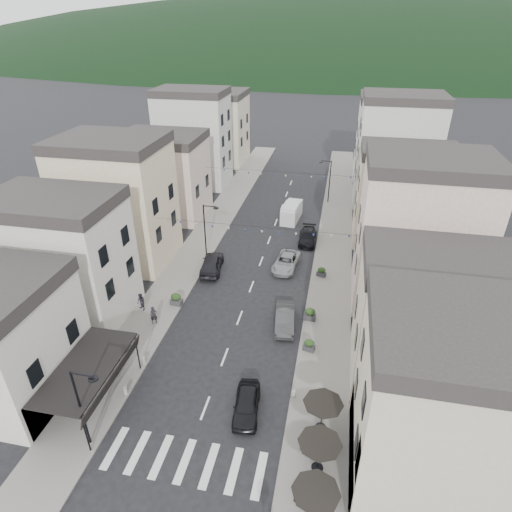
# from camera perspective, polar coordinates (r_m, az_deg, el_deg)

# --- Properties ---
(ground) EXTENTS (700.00, 700.00, 0.00)m
(ground) POSITION_cam_1_polar(r_m,az_deg,el_deg) (27.36, -11.06, -28.64)
(ground) COLOR black
(ground) RESTS_ON ground
(sidewalk_left) EXTENTS (4.00, 76.00, 0.12)m
(sidewalk_left) POSITION_cam_1_polar(r_m,az_deg,el_deg) (52.52, -6.15, 3.41)
(sidewalk_left) COLOR slate
(sidewalk_left) RESTS_ON ground
(sidewalk_right) EXTENTS (4.00, 76.00, 0.12)m
(sidewalk_right) POSITION_cam_1_polar(r_m,az_deg,el_deg) (50.39, 10.40, 1.89)
(sidewalk_right) COLOR slate
(sidewalk_right) RESTS_ON ground
(hill_backdrop) EXTENTS (640.00, 360.00, 70.00)m
(hill_backdrop) POSITION_cam_1_polar(r_m,az_deg,el_deg) (313.79, 11.10, 24.82)
(hill_backdrop) COLOR black
(hill_backdrop) RESTS_ON ground
(bistro_building) EXTENTS (10.00, 8.00, 10.00)m
(bistro_building) POSITION_cam_1_polar(r_m,az_deg,el_deg) (25.70, 25.29, -18.71)
(bistro_building) COLOR #C0B298
(bistro_building) RESTS_ON ground
(boutique_awning) EXTENTS (3.77, 7.50, 3.28)m
(boutique_awning) POSITION_cam_1_polar(r_m,az_deg,el_deg) (30.44, -21.26, -13.84)
(boutique_awning) COLOR black
(boutique_awning) RESTS_ON ground
(buildings_row_left) EXTENTS (10.20, 54.16, 14.00)m
(buildings_row_left) POSITION_cam_1_polar(r_m,az_deg,el_deg) (57.64, -11.59, 11.87)
(buildings_row_left) COLOR beige
(buildings_row_left) RESTS_ON ground
(buildings_row_right) EXTENTS (10.20, 54.16, 14.50)m
(buildings_row_right) POSITION_cam_1_polar(r_m,az_deg,el_deg) (52.69, 18.93, 9.44)
(buildings_row_right) COLOR #C0B298
(buildings_row_right) RESTS_ON ground
(cafe_terrace) EXTENTS (2.50, 8.10, 2.53)m
(cafe_terrace) POSITION_cam_1_polar(r_m,az_deg,el_deg) (25.93, 8.48, -23.80)
(cafe_terrace) COLOR black
(cafe_terrace) RESTS_ON ground
(streetlamp_left_near) EXTENTS (1.70, 0.56, 6.00)m
(streetlamp_left_near) POSITION_cam_1_polar(r_m,az_deg,el_deg) (27.68, -22.07, -17.58)
(streetlamp_left_near) COLOR black
(streetlamp_left_near) RESTS_ON ground
(streetlamp_left_far) EXTENTS (1.70, 0.56, 6.00)m
(streetlamp_left_far) POSITION_cam_1_polar(r_m,az_deg,el_deg) (45.33, -6.55, 4.08)
(streetlamp_left_far) COLOR black
(streetlamp_left_far) RESTS_ON ground
(streetlamp_right_far) EXTENTS (1.70, 0.56, 6.00)m
(streetlamp_right_far) POSITION_cam_1_polar(r_m,az_deg,el_deg) (60.07, 9.57, 10.34)
(streetlamp_right_far) COLOR black
(streetlamp_right_far) RESTS_ON ground
(bollards) EXTENTS (11.66, 10.26, 0.60)m
(bollards) POSITION_cam_1_polar(r_m,az_deg,el_deg) (30.01, -7.14, -19.65)
(bollards) COLOR gray
(bollards) RESTS_ON ground
(bunting_near) EXTENTS (19.00, 0.28, 0.62)m
(bunting_near) POSITION_cam_1_polar(r_m,az_deg,el_deg) (39.62, -0.35, 3.52)
(bunting_near) COLOR black
(bunting_near) RESTS_ON ground
(bunting_far) EXTENTS (19.00, 0.28, 0.62)m
(bunting_far) POSITION_cam_1_polar(r_m,az_deg,el_deg) (54.23, 3.15, 10.79)
(bunting_far) COLOR black
(bunting_far) RESTS_ON ground
(parked_car_a) EXTENTS (2.08, 4.24, 1.39)m
(parked_car_a) POSITION_cam_1_polar(r_m,az_deg,el_deg) (29.74, -1.26, -19.14)
(parked_car_a) COLOR black
(parked_car_a) RESTS_ON ground
(parked_car_b) EXTENTS (2.09, 4.64, 1.48)m
(parked_car_b) POSITION_cam_1_polar(r_m,az_deg,el_deg) (36.43, 3.86, -8.28)
(parked_car_b) COLOR #303133
(parked_car_b) RESTS_ON ground
(parked_car_c) EXTENTS (2.79, 5.12, 1.36)m
(parked_car_c) POSITION_cam_1_polar(r_m,az_deg,el_deg) (44.37, 4.06, -0.80)
(parked_car_c) COLOR gray
(parked_car_c) RESTS_ON ground
(parked_car_d) EXTENTS (1.97, 4.67, 1.35)m
(parked_car_d) POSITION_cam_1_polar(r_m,az_deg,el_deg) (49.69, 6.90, 2.56)
(parked_car_d) COLOR black
(parked_car_d) RESTS_ON ground
(parked_car_e) EXTENTS (2.65, 5.20, 1.69)m
(parked_car_e) POSITION_cam_1_polar(r_m,az_deg,el_deg) (43.87, -5.94, -1.02)
(parked_car_e) COLOR black
(parked_car_e) RESTS_ON ground
(delivery_van) EXTENTS (2.35, 4.94, 2.29)m
(delivery_van) POSITION_cam_1_polar(r_m,az_deg,el_deg) (54.89, 4.75, 5.90)
(delivery_van) COLOR silver
(delivery_van) RESTS_ON ground
(pedestrian_a) EXTENTS (0.71, 0.65, 1.63)m
(pedestrian_a) POSITION_cam_1_polar(r_m,az_deg,el_deg) (37.36, -13.48, -7.68)
(pedestrian_a) COLOR black
(pedestrian_a) RESTS_ON sidewalk_left
(pedestrian_b) EXTENTS (1.02, 0.96, 1.67)m
(pedestrian_b) POSITION_cam_1_polar(r_m,az_deg,el_deg) (39.17, -15.07, -5.95)
(pedestrian_b) COLOR #251F2A
(pedestrian_b) RESTS_ON sidewalk_left
(planter_la) EXTENTS (0.94, 0.53, 1.05)m
(planter_la) POSITION_cam_1_polar(r_m,az_deg,el_deg) (35.41, -17.20, -11.32)
(planter_la) COLOR #2E2D30
(planter_la) RESTS_ON sidewalk_left
(planter_lb) EXTENTS (1.12, 0.69, 1.19)m
(planter_lb) POSITION_cam_1_polar(r_m,az_deg,el_deg) (39.29, -10.60, -5.69)
(planter_lb) COLOR #323134
(planter_lb) RESTS_ON sidewalk_left
(planter_ra) EXTENTS (1.01, 0.70, 1.03)m
(planter_ra) POSITION_cam_1_polar(r_m,az_deg,el_deg) (34.18, 7.10, -11.71)
(planter_ra) COLOR #2E2D30
(planter_ra) RESTS_ON sidewalk_right
(planter_rb) EXTENTS (1.04, 0.59, 1.16)m
(planter_rb) POSITION_cam_1_polar(r_m,az_deg,el_deg) (37.18, 7.19, -7.69)
(planter_rb) COLOR #303032
(planter_rb) RESTS_ON sidewalk_right
(planter_rc) EXTENTS (1.01, 0.77, 1.00)m
(planter_rc) POSITION_cam_1_polar(r_m,az_deg,el_deg) (43.22, 8.72, -2.11)
(planter_rc) COLOR #303032
(planter_rc) RESTS_ON sidewalk_right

